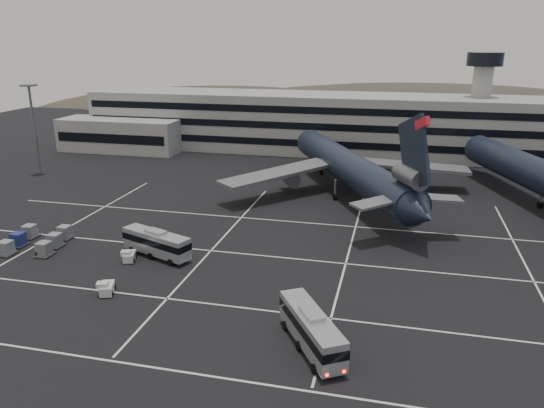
{
  "coord_description": "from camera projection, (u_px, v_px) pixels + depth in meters",
  "views": [
    {
      "loc": [
        17.5,
        -57.9,
        27.38
      ],
      "look_at": [
        0.77,
        10.75,
        5.0
      ],
      "focal_mm": 35.0,
      "sensor_mm": 36.0,
      "label": 1
    }
  ],
  "objects": [
    {
      "name": "bus_far",
      "position": [
        156.0,
        242.0,
        68.48
      ],
      "size": [
        10.45,
        5.9,
        3.63
      ],
      "rotation": [
        0.0,
        0.0,
        1.2
      ],
      "color": "#9B9EA3",
      "rests_on": "ground"
    },
    {
      "name": "terminal",
      "position": [
        315.0,
        124.0,
        130.32
      ],
      "size": [
        125.0,
        26.0,
        24.0
      ],
      "color": "gray",
      "rests_on": "ground"
    },
    {
      "name": "trijet_main",
      "position": [
        350.0,
        168.0,
        93.44
      ],
      "size": [
        42.83,
        53.69,
        18.08
      ],
      "rotation": [
        0.0,
        0.0,
        0.47
      ],
      "color": "black",
      "rests_on": "ground"
    },
    {
      "name": "ground",
      "position": [
        246.0,
        267.0,
        65.85
      ],
      "size": [
        260.0,
        260.0,
        0.0
      ],
      "primitive_type": "plane",
      "color": "black",
      "rests_on": "ground"
    },
    {
      "name": "tug_b",
      "position": [
        107.0,
        288.0,
        58.8
      ],
      "size": [
        2.27,
        2.81,
        1.58
      ],
      "rotation": [
        0.0,
        0.0,
        0.37
      ],
      "color": "beige",
      "rests_on": "ground"
    },
    {
      "name": "bus_near",
      "position": [
        311.0,
        328.0,
        48.14
      ],
      "size": [
        7.76,
        10.41,
        3.78
      ],
      "rotation": [
        0.0,
        0.0,
        0.56
      ],
      "color": "#9B9EA3",
      "rests_on": "ground"
    },
    {
      "name": "uld_cluster",
      "position": [
        37.0,
        240.0,
        72.06
      ],
      "size": [
        8.41,
        9.5,
        1.9
      ],
      "rotation": [
        0.0,
        0.0,
        0.17
      ],
      "color": "#2D2D30",
      "rests_on": "ground"
    },
    {
      "name": "lane_markings",
      "position": [
        254.0,
        266.0,
        66.3
      ],
      "size": [
        90.0,
        55.62,
        0.01
      ],
      "color": "silver",
      "rests_on": "ground"
    },
    {
      "name": "tug_a",
      "position": [
        129.0,
        256.0,
        67.47
      ],
      "size": [
        2.1,
        2.7,
        1.54
      ],
      "rotation": [
        0.0,
        0.0,
        0.31
      ],
      "color": "beige",
      "rests_on": "ground"
    },
    {
      "name": "lightpole_left",
      "position": [
        33.0,
        117.0,
        107.11
      ],
      "size": [
        2.4,
        2.4,
        18.28
      ],
      "color": "slate",
      "rests_on": "ground"
    },
    {
      "name": "hills",
      "position": [
        401.0,
        135.0,
        222.89
      ],
      "size": [
        352.0,
        180.0,
        44.0
      ],
      "color": "#38332B",
      "rests_on": "ground"
    }
  ]
}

